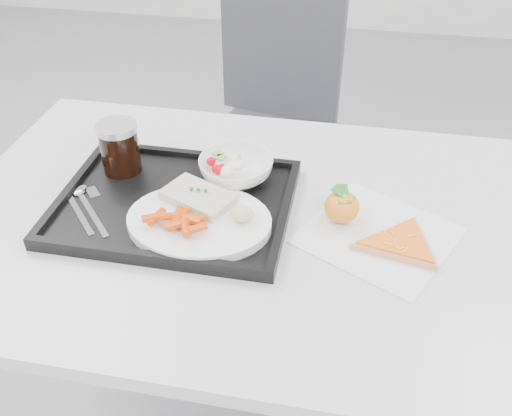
% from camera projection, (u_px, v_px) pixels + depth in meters
% --- Properties ---
extents(table, '(1.20, 0.80, 0.75)m').
position_uv_depth(table, '(254.00, 242.00, 1.14)').
color(table, '#AFAFB1').
rests_on(table, ground).
extents(chair, '(0.50, 0.50, 0.93)m').
position_uv_depth(chair, '(274.00, 112.00, 1.90)').
color(chair, '#38393F').
rests_on(chair, ground).
extents(tray, '(0.45, 0.35, 0.03)m').
position_uv_depth(tray, '(175.00, 204.00, 1.12)').
color(tray, black).
rests_on(tray, table).
extents(dinner_plate, '(0.27, 0.27, 0.02)m').
position_uv_depth(dinner_plate, '(199.00, 222.00, 1.05)').
color(dinner_plate, white).
rests_on(dinner_plate, tray).
extents(fish_fillet, '(0.15, 0.13, 0.03)m').
position_uv_depth(fish_fillet, '(198.00, 197.00, 1.08)').
color(fish_fillet, beige).
rests_on(fish_fillet, dinner_plate).
extents(bread_roll, '(0.05, 0.05, 0.03)m').
position_uv_depth(bread_roll, '(242.00, 214.00, 1.03)').
color(bread_roll, '#CEBB81').
rests_on(bread_roll, dinner_plate).
extents(salad_bowl, '(0.15, 0.15, 0.05)m').
position_uv_depth(salad_bowl, '(236.00, 169.00, 1.17)').
color(salad_bowl, white).
rests_on(salad_bowl, tray).
extents(cola_glass, '(0.08, 0.08, 0.11)m').
position_uv_depth(cola_glass, '(120.00, 147.00, 1.17)').
color(cola_glass, black).
rests_on(cola_glass, tray).
extents(cutlery, '(0.14, 0.15, 0.01)m').
position_uv_depth(cutlery, '(85.00, 204.00, 1.10)').
color(cutlery, silver).
rests_on(cutlery, tray).
extents(napkin, '(0.33, 0.33, 0.00)m').
position_uv_depth(napkin, '(378.00, 236.00, 1.05)').
color(napkin, silver).
rests_on(napkin, table).
extents(tangerine, '(0.08, 0.08, 0.07)m').
position_uv_depth(tangerine, '(342.00, 207.00, 1.07)').
color(tangerine, '#FF5F11').
rests_on(tangerine, napkin).
extents(pizza_slice, '(0.23, 0.23, 0.02)m').
position_uv_depth(pizza_slice, '(400.00, 244.00, 1.02)').
color(pizza_slice, tan).
rests_on(pizza_slice, napkin).
extents(carrot_pile, '(0.12, 0.08, 0.02)m').
position_uv_depth(carrot_pile, '(178.00, 220.00, 1.02)').
color(carrot_pile, '#D54106').
rests_on(carrot_pile, dinner_plate).
extents(salad_contents, '(0.08, 0.08, 0.02)m').
position_uv_depth(salad_contents, '(228.00, 167.00, 1.15)').
color(salad_contents, '#C70111').
rests_on(salad_contents, salad_bowl).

